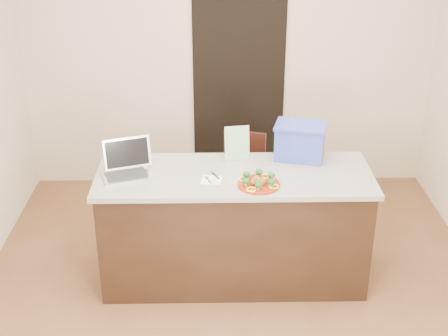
{
  "coord_description": "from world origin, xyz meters",
  "views": [
    {
      "loc": [
        -0.15,
        -3.92,
        2.95
      ],
      "look_at": [
        -0.08,
        0.2,
        0.99
      ],
      "focal_mm": 50.0,
      "sensor_mm": 36.0,
      "label": 1
    }
  ],
  "objects_px": {
    "napkin": "(211,180)",
    "chair": "(245,174)",
    "laptop": "(127,164)",
    "blue_box": "(300,141)",
    "island": "(234,226)",
    "plate": "(259,184)",
    "yogurt_bottle": "(273,182)"
  },
  "relations": [
    {
      "from": "island",
      "to": "napkin",
      "type": "distance_m",
      "value": 0.5
    },
    {
      "from": "napkin",
      "to": "laptop",
      "type": "relative_size",
      "value": 0.35
    },
    {
      "from": "laptop",
      "to": "blue_box",
      "type": "bearing_deg",
      "value": -8.5
    },
    {
      "from": "plate",
      "to": "chair",
      "type": "bearing_deg",
      "value": 92.24
    },
    {
      "from": "laptop",
      "to": "chair",
      "type": "distance_m",
      "value": 1.34
    },
    {
      "from": "napkin",
      "to": "laptop",
      "type": "xyz_separation_m",
      "value": [
        -0.63,
        0.14,
        0.06
      ]
    },
    {
      "from": "blue_box",
      "to": "chair",
      "type": "height_order",
      "value": "blue_box"
    },
    {
      "from": "island",
      "to": "laptop",
      "type": "height_order",
      "value": "laptop"
    },
    {
      "from": "blue_box",
      "to": "island",
      "type": "bearing_deg",
      "value": -137.84
    },
    {
      "from": "napkin",
      "to": "laptop",
      "type": "bearing_deg",
      "value": 167.43
    },
    {
      "from": "island",
      "to": "chair",
      "type": "bearing_deg",
      "value": 81.78
    },
    {
      "from": "napkin",
      "to": "yogurt_bottle",
      "type": "distance_m",
      "value": 0.45
    },
    {
      "from": "island",
      "to": "plate",
      "type": "distance_m",
      "value": 0.54
    },
    {
      "from": "plate",
      "to": "laptop",
      "type": "xyz_separation_m",
      "value": [
        -0.97,
        0.23,
        0.06
      ]
    },
    {
      "from": "yogurt_bottle",
      "to": "chair",
      "type": "xyz_separation_m",
      "value": [
        -0.14,
        1.06,
        -0.46
      ]
    },
    {
      "from": "laptop",
      "to": "napkin",
      "type": "bearing_deg",
      "value": -31.62
    },
    {
      "from": "island",
      "to": "laptop",
      "type": "relative_size",
      "value": 4.99
    },
    {
      "from": "plate",
      "to": "chair",
      "type": "height_order",
      "value": "plate"
    },
    {
      "from": "island",
      "to": "napkin",
      "type": "relative_size",
      "value": 14.35
    },
    {
      "from": "yogurt_bottle",
      "to": "laptop",
      "type": "relative_size",
      "value": 0.16
    },
    {
      "from": "island",
      "to": "chair",
      "type": "distance_m",
      "value": 0.87
    },
    {
      "from": "laptop",
      "to": "yogurt_bottle",
      "type": "bearing_deg",
      "value": -31.02
    },
    {
      "from": "island",
      "to": "chair",
      "type": "xyz_separation_m",
      "value": [
        0.12,
        0.86,
        0.03
      ]
    },
    {
      "from": "yogurt_bottle",
      "to": "blue_box",
      "type": "height_order",
      "value": "blue_box"
    },
    {
      "from": "yogurt_bottle",
      "to": "laptop",
      "type": "xyz_separation_m",
      "value": [
        -1.07,
        0.23,
        0.04
      ]
    },
    {
      "from": "island",
      "to": "napkin",
      "type": "height_order",
      "value": "napkin"
    },
    {
      "from": "laptop",
      "to": "chair",
      "type": "relative_size",
      "value": 0.48
    },
    {
      "from": "napkin",
      "to": "plate",
      "type": "bearing_deg",
      "value": -14.81
    },
    {
      "from": "napkin",
      "to": "blue_box",
      "type": "height_order",
      "value": "blue_box"
    },
    {
      "from": "napkin",
      "to": "chair",
      "type": "bearing_deg",
      "value": 73.13
    },
    {
      "from": "yogurt_bottle",
      "to": "blue_box",
      "type": "xyz_separation_m",
      "value": [
        0.25,
        0.47,
        0.11
      ]
    },
    {
      "from": "island",
      "to": "yogurt_bottle",
      "type": "height_order",
      "value": "yogurt_bottle"
    }
  ]
}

